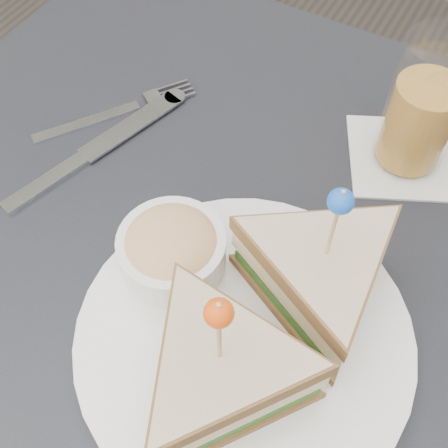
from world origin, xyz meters
TOP-DOWN VIEW (x-y plane):
  - ground_plane at (0.00, 0.00)m, footprint 3.50×3.50m
  - table at (0.00, 0.00)m, footprint 0.80×0.80m
  - plate_meal at (0.08, -0.06)m, footprint 0.38×0.38m
  - cutlery_fork at (-0.19, 0.12)m, footprint 0.13×0.17m
  - cutlery_knife at (-0.18, 0.05)m, footprint 0.09×0.24m
  - drink_set at (0.12, 0.21)m, footprint 0.16×0.16m

SIDE VIEW (x-z plane):
  - ground_plane at x=0.00m, z-range 0.00..0.00m
  - table at x=0.00m, z-range 0.30..1.05m
  - cutlery_fork at x=-0.19m, z-range 0.75..0.76m
  - cutlery_knife at x=-0.18m, z-range 0.75..0.76m
  - plate_meal at x=0.08m, z-range 0.71..0.88m
  - drink_set at x=0.12m, z-range 0.74..0.89m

